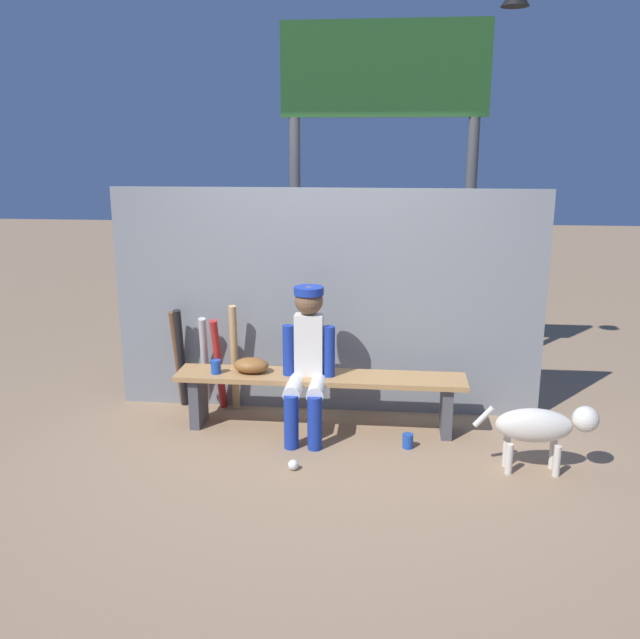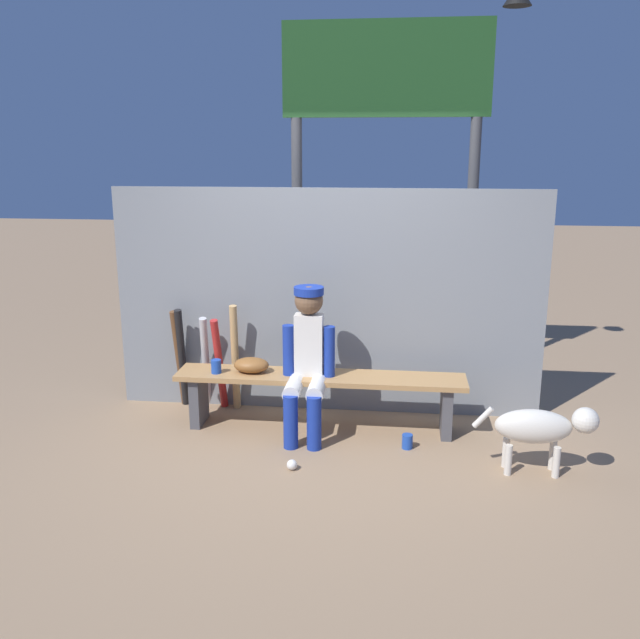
{
  "view_description": "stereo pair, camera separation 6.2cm",
  "coord_description": "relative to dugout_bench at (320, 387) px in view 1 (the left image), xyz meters",
  "views": [
    {
      "loc": [
        0.53,
        -5.07,
        2.21
      ],
      "look_at": [
        0.0,
        0.0,
        0.9
      ],
      "focal_mm": 38.38,
      "sensor_mm": 36.0,
      "label": 1
    },
    {
      "loc": [
        0.59,
        -5.07,
        2.21
      ],
      "look_at": [
        0.0,
        0.0,
        0.9
      ],
      "focal_mm": 38.38,
      "sensor_mm": 36.0,
      "label": 2
    }
  ],
  "objects": [
    {
      "name": "cup_on_bench",
      "position": [
        -0.82,
        -0.05,
        0.16
      ],
      "size": [
        0.08,
        0.08,
        0.11
      ],
      "primitive_type": "cylinder",
      "color": "#1E47AD",
      "rests_on": "dugout_bench"
    },
    {
      "name": "dugout_bench",
      "position": [
        0.0,
        0.0,
        0.0
      ],
      "size": [
        2.28,
        0.36,
        0.45
      ],
      "color": "#AD7F4C",
      "rests_on": "ground_plane"
    },
    {
      "name": "baseball_glove",
      "position": [
        -0.55,
        0.0,
        0.16
      ],
      "size": [
        0.28,
        0.2,
        0.12
      ],
      "primitive_type": "ellipsoid",
      "color": "brown",
      "rests_on": "dugout_bench"
    },
    {
      "name": "bat_aluminum_black",
      "position": [
        -1.23,
        0.33,
        0.09
      ],
      "size": [
        0.08,
        0.21,
        0.89
      ],
      "primitive_type": "cylinder",
      "rotation": [
        0.16,
        0.0,
        0.09
      ],
      "color": "black",
      "rests_on": "ground_plane"
    },
    {
      "name": "ground_plane",
      "position": [
        0.0,
        0.0,
        -0.35
      ],
      "size": [
        30.0,
        30.0,
        0.0
      ],
      "primitive_type": "plane",
      "color": "#937556"
    },
    {
      "name": "bat_wood_tan",
      "position": [
        -0.76,
        0.32,
        0.12
      ],
      "size": [
        0.09,
        0.17,
        0.93
      ],
      "primitive_type": "cylinder",
      "rotation": [
        0.11,
        0.0,
        0.15
      ],
      "color": "tan",
      "rests_on": "ground_plane"
    },
    {
      "name": "player_seated",
      "position": [
        -0.09,
        -0.11,
        0.28
      ],
      "size": [
        0.41,
        0.55,
        1.16
      ],
      "color": "silver",
      "rests_on": "ground_plane"
    },
    {
      "name": "cup_on_ground",
      "position": [
        0.69,
        -0.29,
        -0.3
      ],
      "size": [
        0.08,
        0.08,
        0.11
      ],
      "primitive_type": "cylinder",
      "color": "#1E47AD",
      "rests_on": "ground_plane"
    },
    {
      "name": "bat_aluminum_silver",
      "position": [
        -1.03,
        0.35,
        0.06
      ],
      "size": [
        0.11,
        0.26,
        0.82
      ],
      "primitive_type": "cylinder",
      "rotation": [
        0.23,
        0.0,
        0.19
      ],
      "color": "#B7B7BC",
      "rests_on": "ground_plane"
    },
    {
      "name": "chainlink_fence",
      "position": [
        0.0,
        0.44,
        0.59
      ],
      "size": [
        3.57,
        0.03,
        1.88
      ],
      "primitive_type": "cube",
      "color": "gray",
      "rests_on": "ground_plane"
    },
    {
      "name": "baseball",
      "position": [
        -0.11,
        -0.74,
        -0.31
      ],
      "size": [
        0.07,
        0.07,
        0.07
      ],
      "primitive_type": "sphere",
      "color": "white",
      "rests_on": "ground_plane"
    },
    {
      "name": "bat_wood_dark",
      "position": [
        -1.26,
        0.35,
        0.08
      ],
      "size": [
        0.1,
        0.2,
        0.87
      ],
      "primitive_type": "cylinder",
      "rotation": [
        0.15,
        0.0,
        -0.18
      ],
      "color": "brown",
      "rests_on": "ground_plane"
    },
    {
      "name": "scoreboard",
      "position": [
        0.5,
        1.33,
        2.1
      ],
      "size": [
        2.12,
        0.27,
        3.51
      ],
      "color": "#3F3F42",
      "rests_on": "ground_plane"
    },
    {
      "name": "bat_aluminum_red",
      "position": [
        -0.89,
        0.29,
        0.06
      ],
      "size": [
        0.09,
        0.25,
        0.83
      ],
      "primitive_type": "cylinder",
      "rotation": [
        0.22,
        0.0,
        -0.1
      ],
      "color": "#B22323",
      "rests_on": "ground_plane"
    },
    {
      "name": "dog",
      "position": [
        1.59,
        -0.58,
        -0.01
      ],
      "size": [
        0.84,
        0.2,
        0.49
      ],
      "color": "beige",
      "rests_on": "ground_plane"
    }
  ]
}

